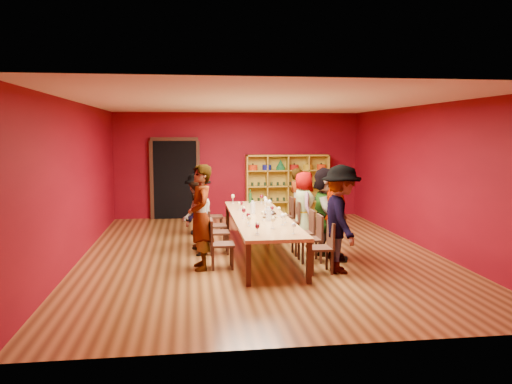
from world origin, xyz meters
TOP-DOWN VIEW (x-y plane):
  - room_shell at (0.00, 0.00)m, footprint 7.10×9.10m
  - tasting_table at (0.00, 0.00)m, footprint 1.10×4.50m
  - doorway at (-1.80, 4.43)m, footprint 1.40×0.17m
  - shelving_unit at (1.40, 4.32)m, footprint 2.40×0.40m
  - chair_person_left_1 at (-0.91, -1.04)m, footprint 0.42×0.42m
  - person_left_1 at (-1.21, -1.04)m, footprint 0.57×0.73m
  - chair_person_left_2 at (-0.91, 0.06)m, footprint 0.42×0.42m
  - person_left_2 at (-1.25, 0.06)m, footprint 0.48×0.77m
  - chair_person_left_3 at (-0.91, 0.80)m, footprint 0.42×0.42m
  - person_left_3 at (-1.22, 0.80)m, footprint 0.80×1.11m
  - chair_person_left_4 at (-0.91, 2.00)m, footprint 0.42×0.42m
  - person_left_4 at (-1.19, 2.00)m, footprint 0.57×0.97m
  - chair_person_right_0 at (0.91, -1.56)m, footprint 0.42×0.42m
  - person_right_0 at (1.19, -1.56)m, footprint 0.56×1.23m
  - chair_person_right_1 at (0.91, -0.82)m, footprint 0.42×0.42m
  - person_right_1 at (1.33, -0.82)m, footprint 0.47×1.02m
  - chair_person_right_2 at (0.91, -0.22)m, footprint 0.42×0.42m
  - person_right_2 at (1.29, -0.22)m, footprint 0.83×1.68m
  - chair_person_right_3 at (0.91, 1.12)m, footprint 0.42×0.42m
  - person_right_3 at (1.16, 1.12)m, footprint 0.42×0.76m
  - chair_person_right_4 at (0.91, 1.84)m, footprint 0.42×0.42m
  - person_right_4 at (1.18, 1.84)m, footprint 0.61×0.69m
  - wine_glass_0 at (0.27, -1.02)m, footprint 0.09×0.09m
  - wine_glass_1 at (-0.38, 1.97)m, footprint 0.09×0.09m
  - wine_glass_2 at (0.30, -1.84)m, footprint 0.08×0.08m
  - wine_glass_3 at (-0.01, -0.45)m, footprint 0.07×0.07m
  - wine_glass_4 at (0.05, -1.31)m, footprint 0.08×0.08m
  - wine_glass_5 at (-0.33, 0.90)m, footprint 0.07×0.07m
  - wine_glass_6 at (0.27, 0.17)m, footprint 0.07×0.07m
  - wine_glass_7 at (-0.28, -1.70)m, footprint 0.08×0.08m
  - wine_glass_8 at (0.37, -0.07)m, footprint 0.08×0.08m
  - wine_glass_9 at (0.36, -0.80)m, footprint 0.07×0.07m
  - wine_glass_10 at (-0.29, 0.90)m, footprint 0.07×0.07m
  - wine_glass_11 at (-0.34, -1.03)m, footprint 0.08×0.08m
  - wine_glass_12 at (-0.30, -1.84)m, footprint 0.08×0.08m
  - wine_glass_13 at (0.33, 0.84)m, footprint 0.09×0.09m
  - wine_glass_14 at (-0.35, -0.19)m, footprint 0.08×0.08m
  - wine_glass_15 at (-0.32, -0.73)m, footprint 0.08×0.08m
  - wine_glass_16 at (0.31, 1.92)m, footprint 0.08×0.08m
  - wine_glass_17 at (0.28, 1.01)m, footprint 0.09×0.09m
  - wine_glass_18 at (0.36, 1.66)m, footprint 0.08×0.08m
  - wine_glass_19 at (-0.31, 0.14)m, footprint 0.08×0.08m
  - spittoon_bowl at (0.16, -0.17)m, footprint 0.29×0.29m
  - carafe_a at (-0.10, 0.34)m, footprint 0.14×0.14m
  - carafe_b at (0.09, -0.55)m, footprint 0.11×0.11m
  - wine_bottle at (0.04, 1.94)m, footprint 0.10×0.10m

SIDE VIEW (x-z plane):
  - chair_person_left_1 at x=-0.91m, z-range 0.05..0.94m
  - chair_person_left_2 at x=-0.91m, z-range 0.05..0.94m
  - chair_person_left_3 at x=-0.91m, z-range 0.05..0.94m
  - chair_person_left_4 at x=-0.91m, z-range 0.05..0.94m
  - chair_person_right_0 at x=0.91m, z-range 0.05..0.94m
  - chair_person_right_1 at x=0.91m, z-range 0.05..0.94m
  - chair_person_right_2 at x=0.91m, z-range 0.05..0.94m
  - chair_person_right_3 at x=0.91m, z-range 0.05..0.94m
  - chair_person_right_4 at x=0.91m, z-range 0.05..0.94m
  - tasting_table at x=0.00m, z-range 0.32..1.07m
  - person_left_2 at x=-1.25m, z-range 0.00..1.50m
  - person_left_4 at x=-1.19m, z-range 0.00..1.55m
  - person_right_3 at x=1.16m, z-range 0.00..1.55m
  - person_left_3 at x=-1.22m, z-range 0.00..1.58m
  - person_right_4 at x=1.18m, z-range 0.00..1.58m
  - spittoon_bowl at x=0.16m, z-range 0.74..0.90m
  - person_right_1 at x=1.33m, z-range 0.00..1.73m
  - person_right_2 at x=1.29m, z-range 0.00..1.74m
  - carafe_b at x=0.09m, z-range 0.74..1.01m
  - carafe_a at x=-0.10m, z-range 0.74..1.01m
  - wine_bottle at x=0.04m, z-range 0.71..1.04m
  - wine_glass_5 at x=-0.33m, z-range 0.79..0.97m
  - wine_glass_3 at x=-0.01m, z-range 0.79..0.97m
  - wine_glass_6 at x=0.27m, z-range 0.79..0.97m
  - wine_glass_9 at x=0.36m, z-range 0.79..0.98m
  - wine_glass_10 at x=-0.29m, z-range 0.79..0.98m
  - wine_glass_19 at x=-0.31m, z-range 0.79..0.98m
  - wine_glass_12 at x=-0.30m, z-range 0.79..0.98m
  - wine_glass_18 at x=0.36m, z-range 0.79..0.98m
  - wine_glass_15 at x=-0.32m, z-range 0.79..0.99m
  - wine_glass_2 at x=0.30m, z-range 0.79..0.99m
  - wine_glass_11 at x=-0.34m, z-range 0.79..0.99m
  - wine_glass_8 at x=0.37m, z-range 0.79..0.99m
  - wine_glass_7 at x=-0.28m, z-range 0.79..0.99m
  - wine_glass_16 at x=0.31m, z-range 0.80..1.00m
  - wine_glass_14 at x=-0.35m, z-range 0.80..1.00m
  - wine_glass_4 at x=0.05m, z-range 0.80..1.01m
  - wine_glass_0 at x=0.27m, z-range 0.80..1.01m
  - wine_glass_1 at x=-0.38m, z-range 0.80..1.02m
  - wine_glass_13 at x=0.33m, z-range 0.80..1.02m
  - wine_glass_17 at x=0.28m, z-range 0.80..1.02m
  - person_left_1 at x=-1.21m, z-range 0.00..1.87m
  - person_right_0 at x=1.19m, z-range 0.00..1.87m
  - shelving_unit at x=1.40m, z-range 0.08..1.88m
  - doorway at x=-1.80m, z-range -0.03..2.27m
  - room_shell at x=0.00m, z-range -0.02..3.02m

